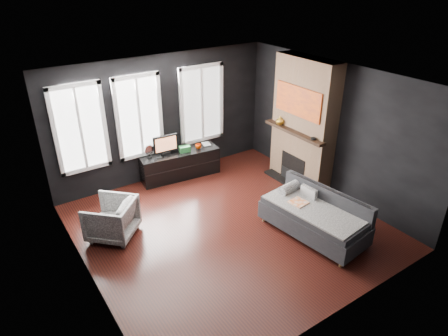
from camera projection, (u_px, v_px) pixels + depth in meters
floor at (229, 226)px, 7.33m from camera, size 5.00×5.00×0.00m
ceiling at (230, 81)px, 6.10m from camera, size 5.00×5.00×0.00m
wall_back at (163, 118)px, 8.56m from camera, size 5.00×0.02×2.70m
wall_left at (79, 205)px, 5.47m from camera, size 0.02×5.00×2.70m
wall_right at (332, 130)px, 7.95m from camera, size 0.02×5.00×2.70m
windows at (139, 73)px, 7.84m from camera, size 4.00×0.16×1.76m
fireplace at (304, 123)px, 8.30m from camera, size 0.70×1.62×2.70m
sofa at (314, 215)px, 6.94m from camera, size 1.16×1.97×0.80m
stripe_pillow at (308, 196)px, 7.18m from camera, size 0.11×0.34×0.33m
armchair at (111, 217)px, 6.91m from camera, size 1.04×1.04×0.78m
media_console at (179, 164)px, 8.94m from camera, size 1.82×0.74×0.61m
monitor at (165, 144)px, 8.56m from camera, size 0.56×0.14×0.50m
desk_fan at (149, 151)px, 8.46m from camera, size 0.23×0.23×0.30m
mug at (198, 146)px, 8.91m from camera, size 0.16×0.13×0.13m
book at (202, 140)px, 9.08m from camera, size 0.17×0.06×0.24m
storage_box at (185, 149)px, 8.77m from camera, size 0.26×0.19×0.13m
mantel_vase at (280, 120)px, 8.52m from camera, size 0.23×0.23×0.18m
mantel_clock at (314, 139)px, 7.81m from camera, size 0.12×0.12×0.04m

